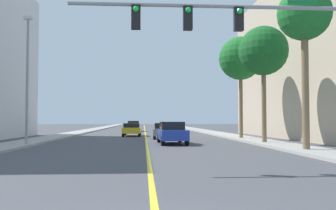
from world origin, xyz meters
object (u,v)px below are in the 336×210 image
at_px(palm_near, 304,16).
at_px(car_gray, 164,131).
at_px(car_red, 134,126).
at_px(street_lamp, 27,73).
at_px(traffic_signal_mast, 261,36).
at_px(palm_mid, 263,52).
at_px(car_yellow, 132,129).
at_px(car_blue, 172,133).
at_px(palm_far, 241,59).

relative_size(palm_near, car_gray, 2.16).
height_order(palm_near, car_red, palm_near).
bearing_deg(car_gray, street_lamp, -135.40).
distance_m(street_lamp, car_red, 29.58).
bearing_deg(traffic_signal_mast, palm_mid, 70.99).
distance_m(car_red, car_gray, 20.54).
bearing_deg(car_yellow, palm_near, -62.25).
distance_m(street_lamp, car_blue, 10.25).
xyz_separation_m(palm_mid, car_yellow, (-9.46, 12.89, -5.69)).
bearing_deg(palm_far, car_gray, 167.54).
height_order(traffic_signal_mast, palm_near, palm_near).
relative_size(traffic_signal_mast, palm_far, 1.20).
bearing_deg(car_red, palm_near, -72.68).
xyz_separation_m(traffic_signal_mast, palm_mid, (4.11, 11.94, 1.75)).
distance_m(street_lamp, palm_mid, 15.82).
bearing_deg(car_gray, traffic_signal_mast, -80.89).
xyz_separation_m(car_red, car_gray, (3.23, -20.29, -0.06)).
bearing_deg(street_lamp, palm_mid, 3.05).
bearing_deg(palm_far, palm_mid, -90.61).
distance_m(street_lamp, car_yellow, 15.59).
relative_size(traffic_signal_mast, car_blue, 2.30).
height_order(traffic_signal_mast, car_red, traffic_signal_mast).
bearing_deg(palm_mid, car_blue, 174.76).
height_order(palm_mid, car_blue, palm_mid).
bearing_deg(palm_near, car_red, 106.13).
height_order(street_lamp, car_gray, street_lamp).
relative_size(street_lamp, car_red, 2.01).
bearing_deg(palm_near, car_gray, 115.70).
distance_m(palm_far, car_red, 24.60).
bearing_deg(car_blue, palm_near, -48.09).
relative_size(car_yellow, car_gray, 1.11).
bearing_deg(car_gray, car_yellow, 121.58).
xyz_separation_m(street_lamp, palm_near, (15.83, -5.31, 2.43)).
distance_m(palm_mid, car_blue, 8.47).
bearing_deg(car_red, street_lamp, -100.60).
height_order(traffic_signal_mast, palm_far, palm_far).
height_order(palm_near, car_yellow, palm_near).
distance_m(traffic_signal_mast, palm_near, 7.59).
bearing_deg(car_blue, palm_mid, -7.13).
relative_size(palm_far, car_blue, 1.91).
bearing_deg(palm_near, car_blue, 133.81).
bearing_deg(car_gray, palm_near, -62.09).
height_order(car_blue, car_gray, car_blue).
bearing_deg(traffic_signal_mast, car_blue, 99.99).
bearing_deg(car_yellow, car_gray, -59.64).
xyz_separation_m(palm_near, palm_mid, (-0.13, 6.14, -0.69)).
height_order(palm_mid, car_yellow, palm_mid).
bearing_deg(car_gray, car_blue, -86.51).
bearing_deg(car_yellow, traffic_signal_mast, -76.84).
distance_m(palm_far, car_gray, 9.13).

